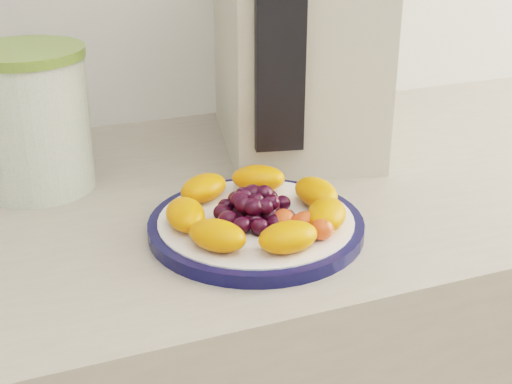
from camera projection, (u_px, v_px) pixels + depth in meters
name	position (u px, v px, depth m)	size (l,w,h in m)	color
plate_rim	(256.00, 226.00, 0.80)	(0.24, 0.24, 0.01)	#0D103A
plate_face	(256.00, 226.00, 0.80)	(0.22, 0.22, 0.02)	white
canister	(33.00, 125.00, 0.89)	(0.14, 0.14, 0.17)	#305F13
canister_lid	(23.00, 53.00, 0.85)	(0.15, 0.15, 0.01)	olive
appliance_body	(296.00, 25.00, 0.99)	(0.20, 0.28, 0.35)	#B6B09C
appliance_panel	(280.00, 46.00, 0.85)	(0.06, 0.02, 0.26)	black
fruit_plate	(260.00, 208.00, 0.79)	(0.21, 0.21, 0.03)	orange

